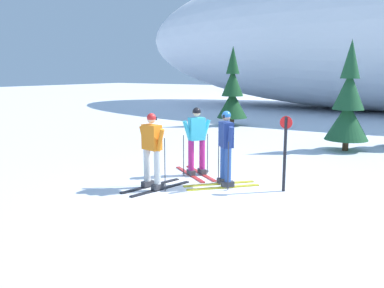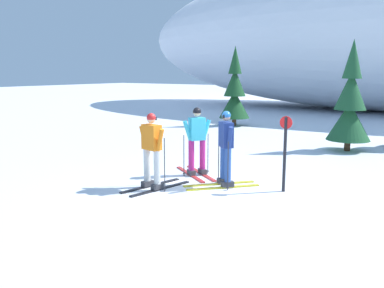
# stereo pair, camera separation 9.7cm
# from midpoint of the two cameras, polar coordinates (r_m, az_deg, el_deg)

# --- Properties ---
(ground_plane) EXTENTS (120.00, 120.00, 0.00)m
(ground_plane) POSITION_cam_midpoint_polar(r_m,az_deg,el_deg) (9.30, 3.14, -6.39)
(ground_plane) COLOR white
(skier_navy_jacket) EXTENTS (1.47, 1.57, 1.76)m
(skier_navy_jacket) POSITION_cam_midpoint_polar(r_m,az_deg,el_deg) (9.40, 4.99, -0.49)
(skier_navy_jacket) COLOR gold
(skier_navy_jacket) RESTS_ON ground
(skier_cyan_jacket) EXTENTS (1.67, 1.30, 1.75)m
(skier_cyan_jacket) POSITION_cam_midpoint_polar(r_m,az_deg,el_deg) (10.37, 0.95, 0.49)
(skier_cyan_jacket) COLOR red
(skier_cyan_jacket) RESTS_ON ground
(skier_orange_jacket) EXTENTS (0.83, 1.75, 1.73)m
(skier_orange_jacket) POSITION_cam_midpoint_polar(r_m,az_deg,el_deg) (9.20, -5.31, -0.74)
(skier_orange_jacket) COLOR black
(skier_orange_jacket) RESTS_ON ground
(pine_tree_far_left) EXTENTS (1.48, 1.48, 3.83)m
(pine_tree_far_left) POSITION_cam_midpoint_polar(r_m,az_deg,el_deg) (20.03, 6.11, 7.12)
(pine_tree_far_left) COLOR #47301E
(pine_tree_far_left) RESTS_ON ground
(pine_tree_center_left) EXTENTS (1.42, 1.42, 3.67)m
(pine_tree_center_left) POSITION_cam_midpoint_polar(r_m,az_deg,el_deg) (14.51, 21.37, 5.08)
(pine_tree_center_left) COLOR #47301E
(pine_tree_center_left) RESTS_ON ground
(trail_marker_post) EXTENTS (0.28, 0.07, 1.69)m
(trail_marker_post) POSITION_cam_midpoint_polar(r_m,az_deg,el_deg) (9.18, 13.14, -0.77)
(trail_marker_post) COLOR black
(trail_marker_post) RESTS_ON ground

